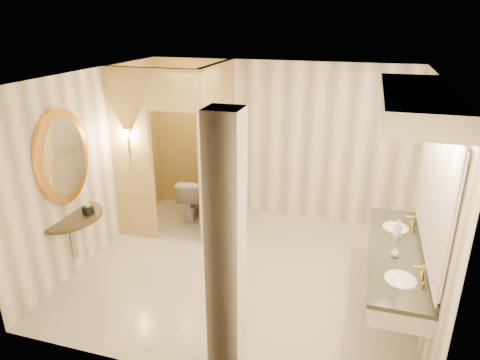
# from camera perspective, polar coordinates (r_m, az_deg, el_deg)

# --- Properties ---
(floor) EXTENTS (4.50, 4.50, 0.00)m
(floor) POSITION_cam_1_polar(r_m,az_deg,el_deg) (6.21, 0.47, -11.88)
(floor) COLOR beige
(floor) RESTS_ON ground
(ceiling) EXTENTS (4.50, 4.50, 0.00)m
(ceiling) POSITION_cam_1_polar(r_m,az_deg,el_deg) (5.24, 0.56, 13.66)
(ceiling) COLOR silver
(ceiling) RESTS_ON wall_back
(wall_back) EXTENTS (4.50, 0.02, 2.70)m
(wall_back) POSITION_cam_1_polar(r_m,az_deg,el_deg) (7.43, 4.80, 5.21)
(wall_back) COLOR white
(wall_back) RESTS_ON floor
(wall_front) EXTENTS (4.50, 0.02, 2.70)m
(wall_front) POSITION_cam_1_polar(r_m,az_deg,el_deg) (3.90, -7.80, -10.55)
(wall_front) COLOR white
(wall_front) RESTS_ON floor
(wall_left) EXTENTS (0.02, 4.00, 2.70)m
(wall_left) POSITION_cam_1_polar(r_m,az_deg,el_deg) (6.54, -18.82, 1.86)
(wall_left) COLOR white
(wall_left) RESTS_ON floor
(wall_right) EXTENTS (0.02, 4.00, 2.70)m
(wall_right) POSITION_cam_1_polar(r_m,az_deg,el_deg) (5.46, 23.86, -2.64)
(wall_right) COLOR white
(wall_right) RESTS_ON floor
(toilet_closet) EXTENTS (1.50, 1.55, 2.70)m
(toilet_closet) POSITION_cam_1_polar(r_m,az_deg,el_deg) (6.79, -6.27, 3.93)
(toilet_closet) COLOR tan
(toilet_closet) RESTS_ON floor
(wall_sconce) EXTENTS (0.14, 0.14, 0.42)m
(wall_sconce) POSITION_cam_1_polar(r_m,az_deg,el_deg) (6.59, -14.78, 5.96)
(wall_sconce) COLOR gold
(wall_sconce) RESTS_ON toilet_closet
(vanity) EXTENTS (0.75, 2.39, 2.09)m
(vanity) POSITION_cam_1_polar(r_m,az_deg,el_deg) (4.95, 21.72, -1.21)
(vanity) COLOR silver
(vanity) RESTS_ON floor
(console_shelf) EXTENTS (0.97, 0.97, 1.93)m
(console_shelf) POSITION_cam_1_polar(r_m,az_deg,el_deg) (6.01, -22.17, -0.36)
(console_shelf) COLOR black
(console_shelf) RESTS_ON floor
(pillar) EXTENTS (0.31, 0.31, 2.70)m
(pillar) POSITION_cam_1_polar(r_m,az_deg,el_deg) (3.94, -1.88, -9.94)
(pillar) COLOR silver
(pillar) RESTS_ON floor
(tissue_box) EXTENTS (0.14, 0.14, 0.11)m
(tissue_box) POSITION_cam_1_polar(r_m,az_deg,el_deg) (6.10, -19.59, -3.85)
(tissue_box) COLOR black
(tissue_box) RESTS_ON console_shelf
(toilet) EXTENTS (0.53, 0.80, 0.76)m
(toilet) POSITION_cam_1_polar(r_m,az_deg,el_deg) (7.57, -6.36, -2.37)
(toilet) COLOR white
(toilet) RESTS_ON floor
(soap_bottle_a) EXTENTS (0.07, 0.07, 0.12)m
(soap_bottle_a) POSITION_cam_1_polar(r_m,az_deg,el_deg) (5.45, 20.05, -6.95)
(soap_bottle_a) COLOR beige
(soap_bottle_a) RESTS_ON vanity
(soap_bottle_b) EXTENTS (0.09, 0.09, 0.11)m
(soap_bottle_b) POSITION_cam_1_polar(r_m,az_deg,el_deg) (5.09, 19.96, -9.06)
(soap_bottle_b) COLOR silver
(soap_bottle_b) RESTS_ON vanity
(soap_bottle_c) EXTENTS (0.12, 0.12, 0.24)m
(soap_bottle_c) POSITION_cam_1_polar(r_m,az_deg,el_deg) (5.49, 20.32, -6.11)
(soap_bottle_c) COLOR #C6B28C
(soap_bottle_c) RESTS_ON vanity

